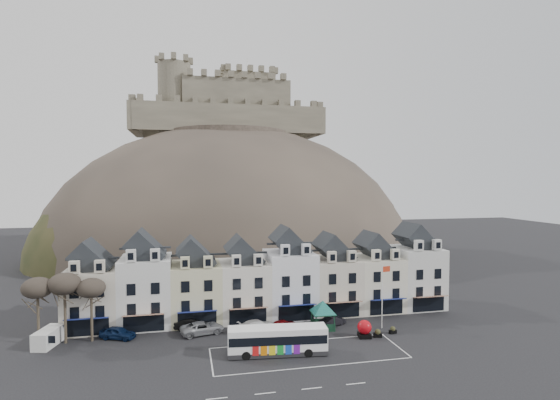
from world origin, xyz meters
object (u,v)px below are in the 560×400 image
(red_buoy, at_px, (364,329))
(bus, at_px, (277,339))
(bus_shelter, at_px, (323,307))
(white_van, at_px, (48,337))
(car_charcoal, at_px, (333,321))
(car_white, at_px, (258,326))
(car_silver, at_px, (202,328))
(car_black, at_px, (193,324))
(car_maroon, at_px, (283,324))
(car_navy, at_px, (118,333))
(flagpole, at_px, (383,292))

(red_buoy, bearing_deg, bus, -166.59)
(bus_shelter, distance_m, white_van, 34.08)
(car_charcoal, bearing_deg, car_white, 65.49)
(car_silver, distance_m, car_white, 7.14)
(bus_shelter, xyz_separation_m, car_black, (-16.96, 3.44, -2.20))
(car_silver, bearing_deg, car_black, 18.88)
(white_van, bearing_deg, car_maroon, 12.11)
(bus, distance_m, car_navy, 20.58)
(car_black, bearing_deg, flagpole, -89.42)
(car_white, relative_size, car_maroon, 1.33)
(bus, xyz_separation_m, car_white, (-0.99, 7.85, -1.00))
(car_charcoal, bearing_deg, flagpole, -134.81)
(white_van, relative_size, car_black, 0.99)
(flagpole, distance_m, car_white, 17.25)
(car_navy, height_order, car_black, car_black)
(car_black, xyz_separation_m, car_maroon, (11.75, -2.50, -0.11))
(car_navy, height_order, car_charcoal, car_navy)
(car_navy, relative_size, car_charcoal, 1.15)
(car_silver, distance_m, car_maroon, 10.57)
(flagpole, height_order, white_van, flagpole)
(bus, height_order, car_white, bus)
(red_buoy, height_order, car_navy, red_buoy)
(car_maroon, bearing_deg, car_black, 55.81)
(flagpole, distance_m, white_van, 42.21)
(car_white, xyz_separation_m, car_charcoal, (10.37, 0.00, -0.12))
(car_charcoal, bearing_deg, car_navy, 63.20)
(red_buoy, xyz_separation_m, car_black, (-21.13, 7.53, -0.35))
(bus, xyz_separation_m, white_van, (-26.33, 8.43, -0.75))
(white_van, bearing_deg, car_black, 19.70)
(car_navy, bearing_deg, car_maroon, -70.12)
(bus, bearing_deg, car_silver, 139.78)
(flagpole, relative_size, car_silver, 1.56)
(car_maroon, bearing_deg, bus, 140.50)
(red_buoy, bearing_deg, car_white, 158.56)
(car_black, relative_size, car_white, 0.90)
(red_buoy, bearing_deg, car_silver, 164.14)
(bus_shelter, bearing_deg, bus, -134.97)
(car_charcoal, bearing_deg, white_van, 64.56)
(car_black, bearing_deg, car_maroon, -90.53)
(bus, relative_size, car_charcoal, 2.94)
(car_navy, xyz_separation_m, car_charcoal, (27.89, -1.11, -0.12))
(car_maroon, distance_m, car_charcoal, 6.94)
(car_white, bearing_deg, car_charcoal, -105.28)
(bus_shelter, bearing_deg, car_black, 171.50)
(white_van, xyz_separation_m, car_white, (25.35, -0.58, -0.24))
(bus, bearing_deg, bus_shelter, 48.16)
(flagpole, xyz_separation_m, car_charcoal, (-6.21, 2.30, -4.27))
(white_van, relative_size, car_maroon, 1.19)
(bus, xyz_separation_m, car_navy, (-18.50, 8.96, -0.99))
(white_van, relative_size, car_navy, 1.05)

